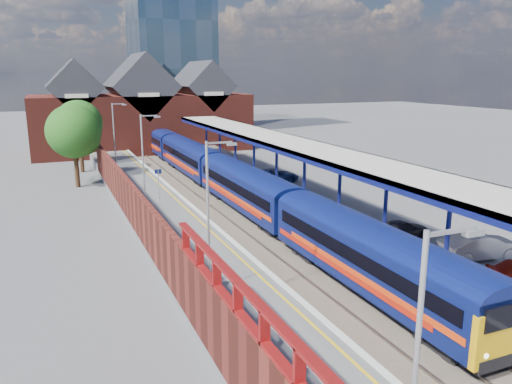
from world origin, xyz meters
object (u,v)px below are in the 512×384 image
lamp_post_a (421,369)px  parked_car_silver (480,246)px  parked_car_blue (275,175)px  train (215,169)px  lamp_post_d (115,132)px  lamp_post_b (211,206)px  platform_sign (158,179)px  parked_car_dark (401,230)px  lamp_post_c (145,155)px

lamp_post_a → parked_car_silver: bearing=39.1°
parked_car_silver → parked_car_blue: parked_car_silver is taller
train → lamp_post_a: bearing=-101.9°
lamp_post_d → lamp_post_b: bearing=-90.0°
platform_sign → parked_car_silver: (13.35, -20.06, -0.95)m
train → parked_car_dark: train is taller
platform_sign → parked_car_silver: bearing=-56.4°
parked_car_silver → parked_car_dark: size_ratio=1.11×
lamp_post_a → parked_car_dark: lamp_post_a is taller
lamp_post_a → lamp_post_d: size_ratio=1.00×
lamp_post_b → lamp_post_c: bearing=90.0°
train → parked_car_dark: (5.01, -20.81, -0.54)m
lamp_post_b → lamp_post_c: 16.00m
lamp_post_c → parked_car_dark: (12.87, -13.69, -3.41)m
lamp_post_d → parked_car_silver: bearing=-66.6°
train → parked_car_silver: train is taller
parked_car_dark → lamp_post_b: bearing=89.4°
platform_sign → parked_car_silver: size_ratio=0.56×
lamp_post_c → lamp_post_b: bearing=-90.0°
lamp_post_d → parked_car_silver: lamp_post_d is taller
lamp_post_b → platform_sign: size_ratio=2.80×
lamp_post_b → parked_car_dark: 13.51m
platform_sign → lamp_post_d: bearing=95.6°
lamp_post_c → parked_car_silver: (14.71, -18.06, -3.25)m
lamp_post_b → lamp_post_d: same height
lamp_post_a → platform_sign: (1.36, 32.00, -2.30)m
lamp_post_a → lamp_post_c: size_ratio=1.00×
parked_car_dark → lamp_post_a: bearing=131.0°
parked_car_blue → lamp_post_c: bearing=114.0°
lamp_post_c → platform_sign: bearing=55.7°
train → parked_car_blue: train is taller
lamp_post_d → lamp_post_a: bearing=-90.0°
lamp_post_a → parked_car_blue: 36.81m
platform_sign → lamp_post_b: bearing=-94.3°
lamp_post_a → platform_sign: lamp_post_a is taller
train → lamp_post_b: lamp_post_b is taller
lamp_post_d → parked_car_blue: bearing=-42.3°
lamp_post_a → lamp_post_b: bearing=90.0°
platform_sign → parked_car_dark: size_ratio=0.62×
train → platform_sign: size_ratio=26.36×
parked_car_blue → parked_car_silver: bearing=-169.9°
train → lamp_post_d: bearing=131.5°
lamp_post_c → parked_car_blue: 13.94m
lamp_post_b → parked_car_blue: bearing=57.8°
lamp_post_a → parked_car_dark: size_ratio=1.74×
platform_sign → parked_car_blue: bearing=11.6°
lamp_post_d → train: bearing=-48.5°
train → lamp_post_d: lamp_post_d is taller
lamp_post_c → parked_car_dark: bearing=-46.8°
lamp_post_a → lamp_post_c: 30.00m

